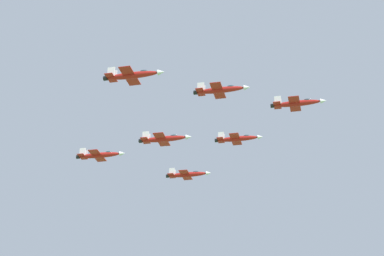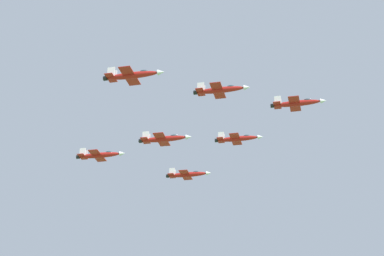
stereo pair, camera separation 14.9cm
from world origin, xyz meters
name	(u,v)px [view 2 (the right image)]	position (x,y,z in m)	size (l,w,h in m)	color
jet_lead	(297,103)	(6.28, -10.20, 121.22)	(10.10, 15.76, 3.37)	red
jet_left_wingman	(238,139)	(16.80, 13.35, 119.13)	(9.64, 14.98, 3.21)	red
jet_right_wingman	(220,90)	(-15.27, 3.99, 118.90)	(9.75, 15.19, 3.25)	red
jet_left_outer	(188,174)	(27.33, 36.90, 114.87)	(9.86, 15.32, 3.29)	red
jet_right_outer	(132,75)	(-36.81, 18.17, 116.40)	(10.06, 15.70, 3.36)	red
jet_slot_rear	(164,139)	(-4.74, 27.53, 113.52)	(10.09, 15.68, 3.36)	red
jet_trailing	(100,155)	(-10.25, 46.40, 109.99)	(9.54, 14.83, 3.18)	red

